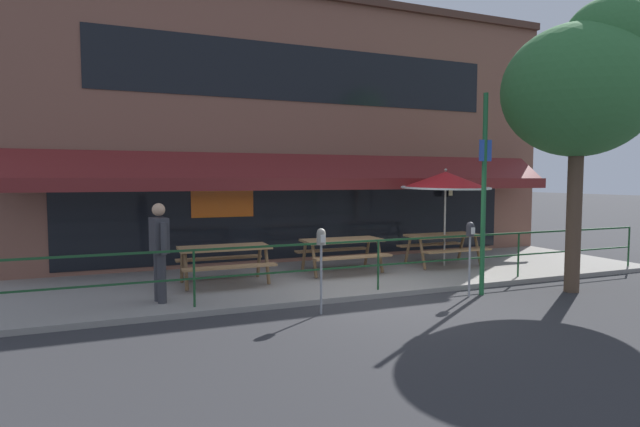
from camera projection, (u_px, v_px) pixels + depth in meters
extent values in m
plane|color=#2D2D30|center=(386.00, 298.00, 9.30)|extent=(120.00, 120.00, 0.00)
cube|color=gray|center=(341.00, 276.00, 11.14)|extent=(15.00, 4.00, 0.10)
cube|color=brown|center=(306.00, 134.00, 12.99)|extent=(15.00, 0.50, 6.77)
cube|color=black|center=(309.00, 74.00, 12.65)|extent=(10.50, 0.02, 1.40)
cube|color=black|center=(310.00, 213.00, 12.89)|extent=(12.00, 0.02, 2.30)
cube|color=orange|center=(223.00, 203.00, 12.01)|extent=(1.50, 0.02, 0.70)
cube|color=maroon|center=(317.00, 168.00, 12.31)|extent=(13.80, 0.92, 0.70)
cube|color=maroon|center=(325.00, 184.00, 11.87)|extent=(13.80, 0.08, 0.28)
cube|color=black|center=(446.00, 186.00, 14.27)|extent=(0.04, 0.28, 0.04)
cube|color=black|center=(449.00, 192.00, 14.15)|extent=(0.18, 0.18, 0.28)
cube|color=beige|center=(449.00, 192.00, 14.15)|extent=(0.13, 0.19, 0.20)
cylinder|color=#194723|center=(194.00, 279.00, 8.25)|extent=(0.04, 0.04, 0.95)
cylinder|color=#194723|center=(378.00, 265.00, 9.53)|extent=(0.04, 0.04, 0.95)
cylinder|color=#194723|center=(518.00, 255.00, 10.82)|extent=(0.04, 0.04, 0.95)
cylinder|color=#194723|center=(629.00, 247.00, 12.11)|extent=(0.04, 0.04, 0.95)
cube|color=#194723|center=(378.00, 240.00, 9.50)|extent=(13.80, 0.04, 0.04)
cube|color=#194723|center=(378.00, 265.00, 9.53)|extent=(13.80, 0.03, 0.03)
cube|color=#997047|center=(224.00, 248.00, 10.04)|extent=(1.80, 0.80, 0.05)
cube|color=#997047|center=(231.00, 267.00, 9.53)|extent=(1.80, 0.26, 0.04)
cube|color=#997047|center=(219.00, 258.00, 10.60)|extent=(1.80, 0.26, 0.04)
cylinder|color=brown|center=(267.00, 266.00, 10.07)|extent=(0.07, 0.30, 0.73)
cylinder|color=brown|center=(259.00, 261.00, 10.66)|extent=(0.07, 0.30, 0.73)
cylinder|color=brown|center=(186.00, 271.00, 9.47)|extent=(0.07, 0.30, 0.73)
cylinder|color=brown|center=(182.00, 266.00, 10.06)|extent=(0.07, 0.30, 0.73)
cube|color=#997047|center=(342.00, 240.00, 11.26)|extent=(1.80, 0.80, 0.05)
cube|color=#997047|center=(353.00, 257.00, 10.75)|extent=(1.80, 0.26, 0.04)
cube|color=#997047|center=(332.00, 250.00, 11.82)|extent=(1.80, 0.26, 0.04)
cylinder|color=brown|center=(380.00, 256.00, 11.29)|extent=(0.07, 0.30, 0.73)
cylinder|color=brown|center=(367.00, 252.00, 11.88)|extent=(0.07, 0.30, 0.73)
cylinder|color=brown|center=(314.00, 261.00, 10.69)|extent=(0.07, 0.30, 0.73)
cylinder|color=brown|center=(304.00, 256.00, 11.28)|extent=(0.07, 0.30, 0.73)
cube|color=#997047|center=(443.00, 235.00, 12.24)|extent=(1.80, 0.80, 0.05)
cube|color=#997047|center=(458.00, 251.00, 11.72)|extent=(1.80, 0.26, 0.04)
cube|color=#997047|center=(429.00, 244.00, 12.80)|extent=(1.80, 0.26, 0.04)
cylinder|color=brown|center=(478.00, 250.00, 12.27)|extent=(0.07, 0.30, 0.73)
cylinder|color=brown|center=(461.00, 247.00, 12.86)|extent=(0.07, 0.30, 0.73)
cylinder|color=brown|center=(423.00, 254.00, 11.67)|extent=(0.07, 0.30, 0.73)
cylinder|color=brown|center=(408.00, 250.00, 12.26)|extent=(0.07, 0.30, 0.73)
cylinder|color=#B7B2A8|center=(445.00, 219.00, 12.16)|extent=(0.04, 0.04, 2.30)
cone|color=red|center=(446.00, 180.00, 12.09)|extent=(2.10, 2.11, 0.45)
cylinder|color=white|center=(445.00, 188.00, 12.10)|extent=(2.14, 2.14, 0.09)
sphere|color=#B7B2A8|center=(446.00, 170.00, 12.07)|extent=(0.07, 0.07, 0.07)
cylinder|color=#333338|center=(162.00, 278.00, 8.50)|extent=(0.15, 0.15, 0.86)
cylinder|color=#333338|center=(158.00, 276.00, 8.67)|extent=(0.15, 0.15, 0.86)
cube|color=#38383D|center=(159.00, 235.00, 8.53)|extent=(0.32, 0.44, 0.60)
cylinder|color=#38383D|center=(164.00, 238.00, 8.32)|extent=(0.10, 0.10, 0.54)
cylinder|color=#38383D|center=(155.00, 236.00, 8.75)|extent=(0.10, 0.10, 0.54)
sphere|color=tan|center=(159.00, 210.00, 8.50)|extent=(0.22, 0.22, 0.22)
cylinder|color=gray|center=(321.00, 280.00, 8.17)|extent=(0.04, 0.04, 1.15)
cylinder|color=gray|center=(321.00, 239.00, 8.12)|extent=(0.15, 0.15, 0.20)
sphere|color=gray|center=(321.00, 233.00, 8.11)|extent=(0.14, 0.14, 0.14)
cube|color=silver|center=(323.00, 239.00, 8.04)|extent=(0.08, 0.01, 0.13)
cylinder|color=gray|center=(469.00, 267.00, 9.38)|extent=(0.04, 0.04, 1.15)
cylinder|color=#2D2D33|center=(470.00, 231.00, 9.33)|extent=(0.15, 0.15, 0.20)
sphere|color=#2D2D33|center=(470.00, 226.00, 9.32)|extent=(0.14, 0.14, 0.14)
cube|color=silver|center=(473.00, 231.00, 9.25)|extent=(0.08, 0.01, 0.13)
cylinder|color=#1E6033|center=(484.00, 195.00, 9.44)|extent=(0.09, 0.09, 3.83)
cube|color=blue|center=(485.00, 150.00, 9.36)|extent=(0.28, 0.02, 0.40)
cylinder|color=brown|center=(574.00, 217.00, 9.73)|extent=(0.28, 0.28, 2.95)
ellipsoid|color=#337038|center=(578.00, 91.00, 9.56)|extent=(2.97, 2.68, 2.53)
ellipsoid|color=#337038|center=(611.00, 42.00, 9.39)|extent=(1.78, 1.64, 1.64)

